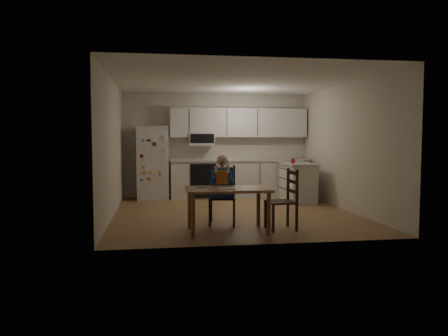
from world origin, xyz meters
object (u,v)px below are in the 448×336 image
kitchen_island (298,182)px  chair_side (287,195)px  red_cup (293,161)px  dining_table (228,194)px  refrigerator (153,163)px  chair_booster (222,183)px

kitchen_island → chair_side: 3.10m
kitchen_island → red_cup: (-0.16, -0.16, 0.49)m
kitchen_island → chair_side: bearing=-111.4°
chair_side → dining_table: bearing=-90.5°
dining_table → chair_side: size_ratio=1.33×
kitchen_island → chair_side: chair_side is taller
refrigerator → chair_booster: (1.17, -3.19, -0.16)m
dining_table → chair_booster: (0.01, 0.62, 0.11)m
refrigerator → chair_side: (2.11, -3.75, -0.31)m
refrigerator → chair_booster: size_ratio=1.48×
kitchen_island → chair_side: (-1.13, -2.88, 0.10)m
dining_table → chair_booster: bearing=89.2°
chair_booster → chair_side: chair_booster is taller
chair_booster → dining_table: bearing=-80.8°
kitchen_island → chair_booster: (-2.07, -2.32, 0.25)m
dining_table → red_cup: bearing=55.5°
refrigerator → dining_table: 3.99m
refrigerator → chair_side: bearing=-60.7°
red_cup → dining_table: red_cup is taller
refrigerator → dining_table: size_ratio=1.35×
chair_booster → chair_side: bearing=-20.9°
kitchen_island → red_cup: bearing=-135.5°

